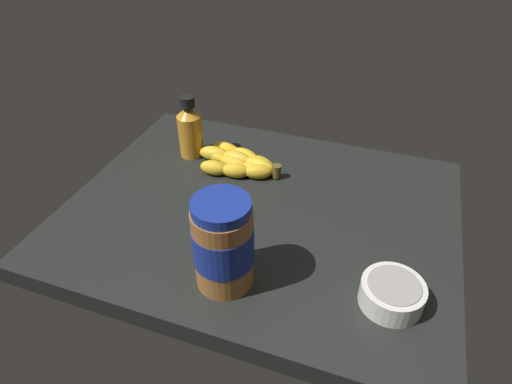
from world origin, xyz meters
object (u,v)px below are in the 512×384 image
object	(u,v)px
peanut_butter_jar	(223,244)
honey_bottle	(190,129)
banana_bunch	(238,162)
small_bowl	(392,293)

from	to	relation	value
peanut_butter_jar	honey_bottle	world-z (taller)	peanut_butter_jar
banana_bunch	peanut_butter_jar	world-z (taller)	peanut_butter_jar
peanut_butter_jar	small_bowl	world-z (taller)	peanut_butter_jar
banana_bunch	honey_bottle	distance (cm)	13.70
banana_bunch	small_bowl	xyz separation A→B (cm)	(-36.90, 27.76, 0.57)
peanut_butter_jar	honey_bottle	xyz separation A→B (cm)	(22.78, -33.84, -1.51)
peanut_butter_jar	small_bowl	xyz separation A→B (cm)	(-26.71, -4.28, -6.03)
banana_bunch	honey_bottle	bearing A→B (deg)	-8.15
banana_bunch	small_bowl	bearing A→B (deg)	143.05
small_bowl	banana_bunch	bearing A→B (deg)	-36.95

